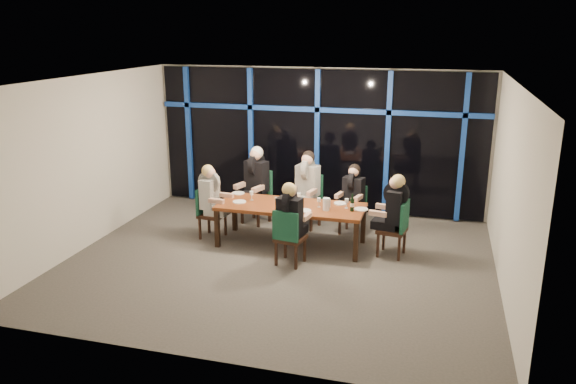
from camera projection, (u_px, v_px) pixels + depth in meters
name	position (u px, v px, depth m)	size (l,w,h in m)	color
room	(278.00, 143.00, 8.84)	(7.04, 7.00, 3.02)	#59544F
window_wall	(318.00, 139.00, 11.68)	(6.86, 0.43, 2.94)	black
dining_table	(291.00, 209.00, 9.96)	(2.60, 1.00, 0.75)	brown
chair_far_left	(258.00, 193.00, 11.21)	(0.61, 0.61, 1.06)	black
chair_far_mid	(309.00, 198.00, 10.97)	(0.57, 0.57, 1.03)	black
chair_far_right	(354.00, 207.00, 10.63)	(0.51, 0.51, 0.92)	black
chair_end_left	(208.00, 210.00, 10.39)	(0.48, 0.48, 0.95)	black
chair_end_right	(397.00, 226.00, 9.49)	(0.53, 0.53, 0.99)	black
chair_near_mid	(288.00, 235.00, 9.12)	(0.52, 0.52, 0.96)	black
diner_far_left	(255.00, 174.00, 11.02)	(0.62, 0.72, 1.03)	black
diner_far_mid	(307.00, 178.00, 10.78)	(0.58, 0.69, 1.01)	black
diner_far_right	(353.00, 189.00, 10.46)	(0.52, 0.62, 0.90)	black
diner_end_left	(211.00, 191.00, 10.25)	(0.61, 0.49, 0.92)	black
diner_end_right	(394.00, 203.00, 9.42)	(0.65, 0.53, 0.96)	black
diner_near_mid	(290.00, 211.00, 9.09)	(0.52, 0.63, 0.94)	black
plate_far_left	(238.00, 193.00, 10.64)	(0.24, 0.24, 0.01)	white
plate_far_mid	(293.00, 197.00, 10.37)	(0.24, 0.24, 0.01)	white
plate_far_right	(341.00, 203.00, 10.02)	(0.24, 0.24, 0.01)	white
plate_end_left	(239.00, 202.00, 10.11)	(0.24, 0.24, 0.01)	white
plate_end_right	(361.00, 209.00, 9.70)	(0.24, 0.24, 0.01)	white
plate_near_mid	(304.00, 211.00, 9.62)	(0.24, 0.24, 0.01)	white
wine_bottle	(352.00, 204.00, 9.59)	(0.07, 0.07, 0.31)	black
water_pitcher	(326.00, 204.00, 9.64)	(0.13, 0.12, 0.22)	silver
tea_light	(281.00, 206.00, 9.85)	(0.04, 0.04, 0.03)	#FF9F4C
wine_glass_a	(277.00, 200.00, 9.78)	(0.07, 0.07, 0.18)	white
wine_glass_b	(299.00, 196.00, 9.99)	(0.08, 0.08, 0.19)	silver
wine_glass_c	(319.00, 200.00, 9.80)	(0.06, 0.06, 0.17)	silver
wine_glass_d	(252.00, 194.00, 10.19)	(0.07, 0.07, 0.17)	silver
wine_glass_e	(347.00, 201.00, 9.74)	(0.07, 0.07, 0.17)	silver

